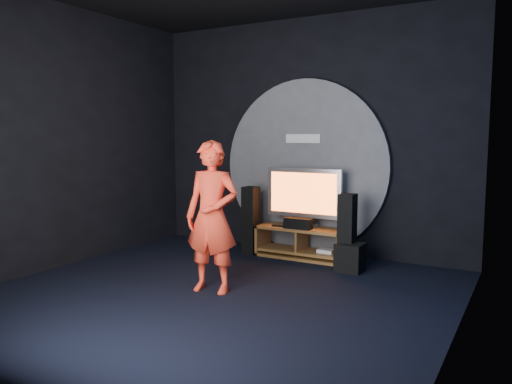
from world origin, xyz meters
TOP-DOWN VIEW (x-y plane):
  - floor at (0.00, 0.00)m, footprint 5.00×5.00m
  - back_wall at (0.00, 2.50)m, footprint 5.00×0.04m
  - left_wall at (-2.50, 0.00)m, footprint 0.04×5.00m
  - right_wall at (2.50, 0.00)m, footprint 0.04×5.00m
  - wall_disc_panel at (0.00, 2.44)m, footprint 2.60×0.11m
  - media_console at (0.15, 2.05)m, footprint 1.30×0.45m
  - tv at (0.14, 2.12)m, footprint 1.14×0.22m
  - center_speaker at (0.14, 1.93)m, footprint 0.40×0.15m
  - remote at (-0.17, 1.93)m, footprint 0.18×0.05m
  - tower_speaker_left at (-0.64, 1.94)m, footprint 0.20×0.22m
  - tower_speaker_right at (0.92, 1.77)m, footprint 0.20×0.22m
  - subwoofer at (0.99, 1.71)m, footprint 0.34×0.34m
  - player at (-0.10, 0.13)m, footprint 0.68×0.50m

SIDE VIEW (x-z plane):
  - floor at x=0.00m, z-range 0.00..0.00m
  - subwoofer at x=0.99m, z-range 0.00..0.37m
  - media_console at x=0.15m, z-range -0.03..0.42m
  - remote at x=-0.17m, z-range 0.45..0.47m
  - tower_speaker_left at x=-0.64m, z-range 0.00..1.01m
  - tower_speaker_right at x=0.92m, z-range 0.00..1.01m
  - center_speaker at x=0.14m, z-range 0.45..0.60m
  - player at x=-0.10m, z-range 0.00..1.71m
  - tv at x=0.14m, z-range 0.49..1.34m
  - wall_disc_panel at x=0.00m, z-range 0.00..2.60m
  - back_wall at x=0.00m, z-range 0.00..3.50m
  - left_wall at x=-2.50m, z-range 0.00..3.50m
  - right_wall at x=2.50m, z-range 0.00..3.50m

